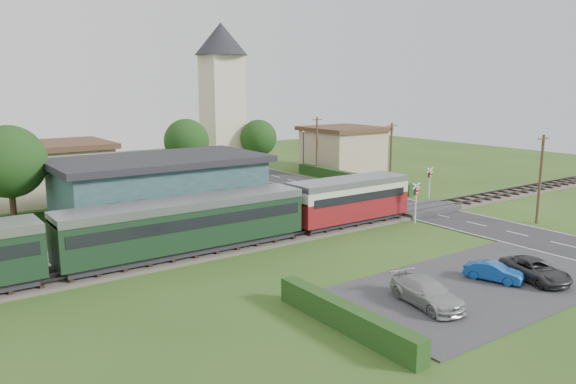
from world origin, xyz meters
TOP-DOWN VIEW (x-y plane):
  - ground at (0.00, 0.00)m, footprint 120.00×120.00m
  - railway_track at (0.00, 2.00)m, footprint 76.00×3.20m
  - road at (10.00, 0.00)m, footprint 6.00×70.00m
  - car_park at (-1.50, -12.00)m, footprint 17.00×9.00m
  - crossing_deck at (10.00, 2.00)m, footprint 6.20×3.40m
  - platform at (-10.00, 5.20)m, footprint 30.00×3.00m
  - equipment_hut at (-18.00, 5.20)m, footprint 2.30×2.30m
  - station_building at (-10.00, 10.99)m, footprint 16.00×9.00m
  - train at (-15.24, 2.00)m, footprint 43.20×2.90m
  - church_tower at (5.00, 28.00)m, footprint 6.00×6.00m
  - house_west at (-15.00, 25.00)m, footprint 10.80×8.80m
  - house_east at (20.00, 24.00)m, footprint 8.80×8.80m
  - hedge_carpark at (-11.00, -12.00)m, footprint 0.80×9.00m
  - hedge_roadside at (14.20, 16.00)m, footprint 0.80×18.00m
  - hedge_station at (-10.00, 15.50)m, footprint 22.00×0.80m
  - tree_a at (-20.00, 14.00)m, footprint 5.20×5.20m
  - tree_b at (-2.00, 23.00)m, footprint 4.60×4.60m
  - tree_c at (8.00, 25.00)m, footprint 4.20×4.20m
  - utility_pole_b at (14.20, -6.00)m, footprint 1.40×0.22m
  - utility_pole_c at (14.20, 10.00)m, footprint 1.40×0.22m
  - utility_pole_d at (14.20, 22.00)m, footprint 1.40×0.22m
  - crossing_signal_near at (6.40, -0.41)m, footprint 0.84×0.28m
  - crossing_signal_far at (13.60, 4.39)m, footprint 0.84×0.28m
  - streetlamp_east at (16.00, 27.00)m, footprint 0.30×0.30m
  - car_on_road at (9.60, 13.02)m, footprint 3.27×1.84m
  - car_park_blue at (-0.21, -12.08)m, footprint 2.07×3.32m
  - car_park_silver at (-5.96, -12.28)m, footprint 2.57×4.71m
  - car_park_dark at (1.74, -13.39)m, footprint 2.97×4.57m
  - pedestrian_near at (-4.59, 5.56)m, footprint 0.54×0.36m
  - pedestrian_far at (-16.44, 5.38)m, footprint 0.83×0.93m

SIDE VIEW (x-z plane):
  - ground at x=0.00m, z-range 0.00..0.00m
  - road at x=10.00m, z-range 0.00..0.05m
  - car_park at x=-1.50m, z-range 0.00..0.08m
  - railway_track at x=0.00m, z-range -0.13..0.36m
  - crossing_deck at x=10.00m, z-range 0.00..0.45m
  - platform at x=-10.00m, z-range 0.00..0.45m
  - car_on_road at x=9.60m, z-range 0.05..1.10m
  - car_park_blue at x=-0.21m, z-range 0.08..1.11m
  - hedge_carpark at x=-11.00m, z-range 0.00..1.20m
  - hedge_roadside at x=14.20m, z-range 0.00..1.20m
  - hedge_station at x=-10.00m, z-range 0.00..1.30m
  - car_park_dark at x=1.74m, z-range 0.08..1.25m
  - car_park_silver at x=-5.96m, z-range 0.08..1.37m
  - pedestrian_near at x=-4.59m, z-range 0.45..1.92m
  - pedestrian_far at x=-16.44m, z-range 0.45..2.04m
  - equipment_hut at x=-18.00m, z-range 0.47..3.02m
  - crossing_signal_near at x=6.40m, z-range 0.50..3.78m
  - crossing_signal_far at x=13.60m, z-range 0.50..3.78m
  - train at x=-15.24m, z-range 0.48..3.88m
  - station_building at x=-10.00m, z-range 0.04..5.34m
  - house_west at x=-15.00m, z-range 0.04..5.54m
  - house_east at x=20.00m, z-range 0.05..5.55m
  - streetlamp_east at x=16.00m, z-range 0.46..5.62m
  - utility_pole_b at x=14.20m, z-range 0.13..7.13m
  - utility_pole_c at x=14.20m, z-range 0.13..7.13m
  - utility_pole_d at x=14.20m, z-range 0.13..7.13m
  - tree_c at x=8.00m, z-range 1.26..8.04m
  - tree_b at x=-2.00m, z-range 1.35..8.69m
  - tree_a at x=-20.00m, z-range 1.38..9.38m
  - church_tower at x=5.00m, z-range 1.43..19.03m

